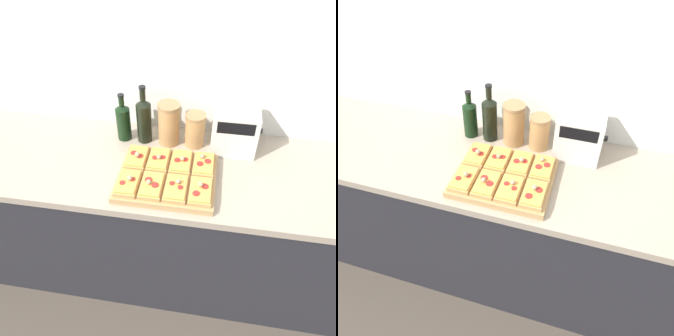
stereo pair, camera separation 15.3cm
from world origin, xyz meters
The scene contains 17 objects.
ground_plane centered at (0.00, 0.00, 0.00)m, with size 12.00×12.00×0.00m, color #4C4238.
wall_back centered at (0.00, 0.67, 1.25)m, with size 6.00×0.06×2.50m.
kitchen_counter centered at (0.00, 0.32, 0.47)m, with size 2.63×0.67×0.93m.
cutting_board centered at (0.07, 0.21, 0.94)m, with size 0.46×0.37×0.03m, color tan.
pizza_slice_back_left centered at (-0.09, 0.30, 0.97)m, with size 0.10×0.17×0.05m.
pizza_slice_back_midleft centered at (0.02, 0.30, 0.97)m, with size 0.10×0.17×0.05m.
pizza_slice_back_midright centered at (0.13, 0.30, 0.97)m, with size 0.10×0.17×0.05m.
pizza_slice_back_right centered at (0.24, 0.30, 0.97)m, with size 0.10×0.17×0.05m.
pizza_slice_front_left centered at (-0.09, 0.12, 0.97)m, with size 0.10×0.17×0.05m.
pizza_slice_front_midleft centered at (0.02, 0.12, 0.97)m, with size 0.10×0.17×0.05m.
pizza_slice_front_midright centered at (0.13, 0.12, 0.97)m, with size 0.10×0.17×0.05m.
pizza_slice_front_right centered at (0.24, 0.12, 0.97)m, with size 0.10×0.17×0.05m.
olive_oil_bottle centered at (-0.21, 0.50, 1.04)m, with size 0.08×0.08×0.27m.
wine_bottle centered at (-0.10, 0.50, 1.06)m, with size 0.08×0.08×0.32m.
grain_jar_tall centered at (0.03, 0.50, 1.05)m, with size 0.11×0.11×0.23m.
grain_jar_short centered at (0.17, 0.50, 1.02)m, with size 0.10×0.10×0.19m.
toaster_oven centered at (0.37, 0.50, 1.04)m, with size 0.25×0.18×0.23m.
Camera 1 is at (0.25, -0.88, 2.02)m, focal length 35.00 mm.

